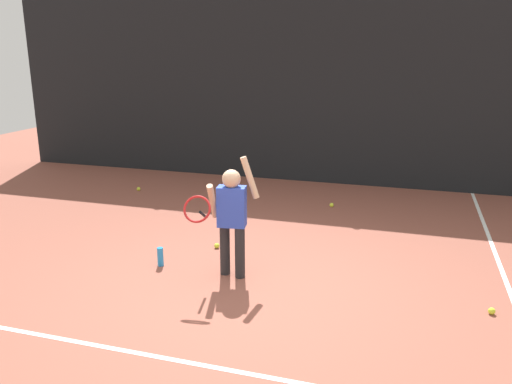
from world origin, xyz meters
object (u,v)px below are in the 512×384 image
(tennis_player, at_px, (230,214))
(tennis_ball_3, at_px, (492,311))
(tennis_ball_2, at_px, (139,189))
(tennis_ball_0, at_px, (217,246))
(tennis_ball_1, at_px, (332,205))
(water_bottle, at_px, (160,257))

(tennis_player, distance_m, tennis_ball_3, 2.74)
(tennis_ball_2, bearing_deg, tennis_player, -46.01)
(tennis_ball_0, height_order, tennis_ball_1, same)
(tennis_ball_1, height_order, tennis_ball_3, same)
(water_bottle, distance_m, tennis_ball_1, 3.25)
(tennis_ball_2, bearing_deg, tennis_ball_1, 0.41)
(tennis_player, bearing_deg, tennis_ball_3, -9.75)
(tennis_player, xyz_separation_m, tennis_ball_0, (-0.45, 0.72, -0.69))
(tennis_ball_0, relative_size, tennis_ball_3, 1.00)
(tennis_ball_0, bearing_deg, water_bottle, -121.84)
(water_bottle, bearing_deg, tennis_ball_1, 61.52)
(tennis_ball_2, xyz_separation_m, tennis_ball_3, (5.40, -2.94, 0.00))
(tennis_ball_0, xyz_separation_m, tennis_ball_3, (3.10, -0.81, 0.00))
(tennis_player, height_order, tennis_ball_2, tennis_player)
(tennis_ball_2, bearing_deg, tennis_ball_0, -42.80)
(tennis_ball_1, distance_m, tennis_ball_3, 3.57)
(tennis_ball_0, relative_size, tennis_ball_2, 1.00)
(tennis_ball_3, bearing_deg, tennis_ball_1, 123.66)
(water_bottle, bearing_deg, tennis_ball_0, 58.16)
(tennis_ball_1, height_order, tennis_ball_2, same)
(tennis_player, bearing_deg, tennis_ball_2, 126.15)
(tennis_ball_1, bearing_deg, tennis_ball_2, -179.59)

